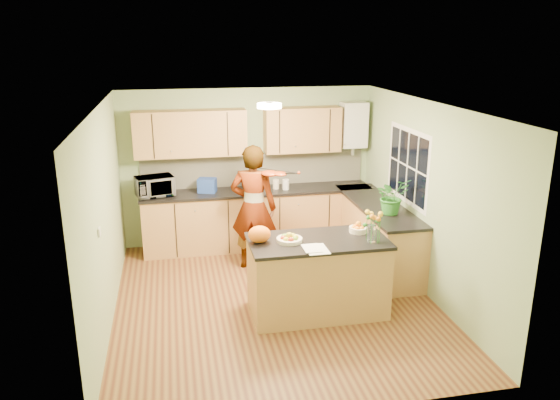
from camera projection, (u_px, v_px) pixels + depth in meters
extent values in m
plane|color=#532917|center=(275.00, 300.00, 7.03)|extent=(4.50, 4.50, 0.00)
cube|color=silver|center=(274.00, 105.00, 6.31)|extent=(4.00, 4.50, 0.02)
cube|color=#90AA7A|center=(248.00, 167.00, 8.78)|extent=(4.00, 0.02, 2.50)
cube|color=#90AA7A|center=(325.00, 288.00, 4.56)|extent=(4.00, 0.02, 2.50)
cube|color=#90AA7A|center=(104.00, 219.00, 6.29)|extent=(0.02, 4.50, 2.50)
cube|color=#90AA7A|center=(426.00, 199.00, 7.05)|extent=(0.02, 4.50, 2.50)
cube|color=#AF8146|center=(258.00, 219.00, 8.75)|extent=(3.60, 0.60, 0.90)
cube|color=black|center=(258.00, 191.00, 8.61)|extent=(3.64, 0.62, 0.04)
cube|color=#AF8146|center=(377.00, 236.00, 8.02)|extent=(0.60, 2.20, 0.90)
cube|color=black|center=(378.00, 205.00, 7.88)|extent=(0.62, 2.24, 0.04)
cube|color=beige|center=(254.00, 170.00, 8.80)|extent=(3.60, 0.02, 0.52)
cube|color=#AF8146|center=(190.00, 133.00, 8.28)|extent=(1.70, 0.34, 0.70)
cube|color=#AF8146|center=(302.00, 130.00, 8.61)|extent=(1.20, 0.34, 0.70)
cube|color=silver|center=(354.00, 125.00, 8.77)|extent=(0.40, 0.30, 0.72)
cylinder|color=#B0B0B4|center=(353.00, 149.00, 8.88)|extent=(0.06, 0.06, 0.20)
cube|color=silver|center=(408.00, 166.00, 7.52)|extent=(0.01, 1.30, 1.05)
cube|color=black|center=(407.00, 166.00, 7.52)|extent=(0.01, 1.18, 0.92)
cube|color=silver|center=(99.00, 232.00, 5.72)|extent=(0.02, 0.09, 0.09)
cylinder|color=#FFEABF|center=(269.00, 106.00, 6.60)|extent=(0.30, 0.30, 0.06)
cylinder|color=silver|center=(269.00, 103.00, 6.59)|extent=(0.10, 0.10, 0.02)
cube|color=#AF8146|center=(317.00, 278.00, 6.63)|extent=(1.62, 0.81, 0.91)
cube|color=black|center=(318.00, 241.00, 6.49)|extent=(1.66, 0.85, 0.04)
cylinder|color=beige|center=(289.00, 240.00, 6.41)|extent=(0.30, 0.30, 0.05)
cylinder|color=beige|center=(358.00, 230.00, 6.72)|extent=(0.22, 0.22, 0.07)
cylinder|color=silver|center=(372.00, 233.00, 6.40)|extent=(0.10, 0.10, 0.20)
ellipsoid|color=orange|center=(259.00, 234.00, 6.37)|extent=(0.32, 0.29, 0.20)
cube|color=white|center=(317.00, 249.00, 6.18)|extent=(0.24, 0.33, 0.01)
imported|color=tan|center=(253.00, 208.00, 7.80)|extent=(0.78, 0.65, 1.83)
imported|color=silver|center=(155.00, 186.00, 8.24)|extent=(0.62, 0.50, 0.30)
cube|color=#203D97|center=(207.00, 185.00, 8.45)|extent=(0.32, 0.27, 0.22)
cylinder|color=#B0B0B4|center=(249.00, 182.00, 8.59)|extent=(0.17, 0.17, 0.24)
sphere|color=black|center=(249.00, 172.00, 8.54)|extent=(0.09, 0.09, 0.09)
cylinder|color=beige|center=(276.00, 184.00, 8.65)|extent=(0.11, 0.11, 0.15)
cylinder|color=silver|center=(286.00, 184.00, 8.61)|extent=(0.12, 0.12, 0.16)
imported|color=#2C7727|center=(392.00, 196.00, 7.39)|extent=(0.52, 0.48, 0.50)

